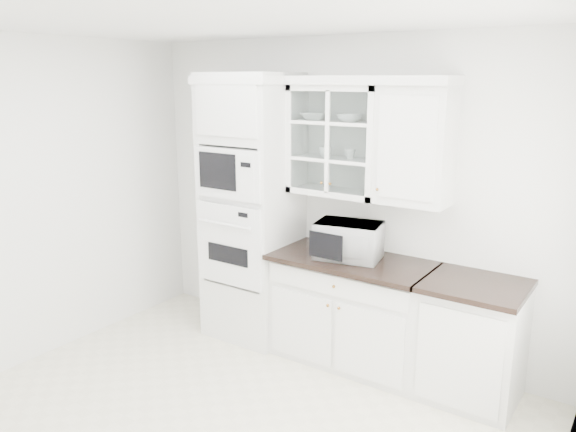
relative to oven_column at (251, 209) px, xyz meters
The scene contains 12 objects.
room_shell 1.37m from the oven_column, 52.79° to the right, with size 4.00×3.50×2.70m.
oven_column is the anchor object (origin of this frame).
base_cabinet_run 1.27m from the oven_column, ahead, with size 1.32×0.67×0.92m.
extra_base_cabinet 2.16m from the oven_column, ahead, with size 0.72×0.67×0.92m.
upper_cabinet_glass 1.03m from the oven_column, 12.10° to the left, with size 0.80×0.33×0.90m.
upper_cabinet_solid 1.60m from the oven_column, ahead, with size 0.55×0.33×0.90m, color white.
crown_molding 1.33m from the oven_column, 11.90° to the left, with size 2.14×0.38×0.07m, color white.
countertop_microwave 1.00m from the oven_column, ahead, with size 0.52×0.43×0.30m, color white.
bowl_a 1.02m from the oven_column, 18.05° to the left, with size 0.24×0.24×0.06m, color white.
bowl_b 1.24m from the oven_column, ahead, with size 0.20×0.20×0.06m, color white.
cup_a 0.89m from the oven_column, 12.61° to the left, with size 0.11×0.11×0.08m, color white.
cup_b 1.07m from the oven_column, 10.52° to the left, with size 0.09×0.09×0.08m, color white.
Camera 1 is at (2.30, -2.48, 2.35)m, focal length 35.00 mm.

